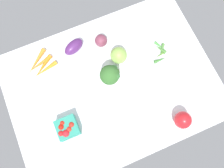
{
  "coord_description": "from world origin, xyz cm",
  "views": [
    {
      "loc": [
        -12.07,
        -28.2,
        115.09
      ],
      "look_at": [
        0.0,
        0.0,
        4.0
      ],
      "focal_mm": 37.19,
      "sensor_mm": 36.0,
      "label": 1
    }
  ],
  "objects_px": {
    "berry_basket": "(67,128)",
    "broccoli_head": "(110,75)",
    "bell_pepper_red": "(183,120)",
    "okra_pile": "(161,52)",
    "red_onion_near_basket": "(101,41)",
    "heirloom_tomato_green": "(119,55)",
    "carrot_bunch": "(41,65)",
    "eggplant": "(74,47)"
  },
  "relations": [
    {
      "from": "carrot_bunch",
      "to": "okra_pile",
      "type": "distance_m",
      "value": 0.62
    },
    {
      "from": "berry_basket",
      "to": "okra_pile",
      "type": "distance_m",
      "value": 0.61
    },
    {
      "from": "berry_basket",
      "to": "broccoli_head",
      "type": "distance_m",
      "value": 0.32
    },
    {
      "from": "bell_pepper_red",
      "to": "heirloom_tomato_green",
      "type": "xyz_separation_m",
      "value": [
        -0.14,
        0.42,
        -0.0
      ]
    },
    {
      "from": "carrot_bunch",
      "to": "eggplant",
      "type": "xyz_separation_m",
      "value": [
        0.19,
        0.02,
        0.02
      ]
    },
    {
      "from": "okra_pile",
      "to": "broccoli_head",
      "type": "relative_size",
      "value": 0.86
    },
    {
      "from": "berry_basket",
      "to": "broccoli_head",
      "type": "height_order",
      "value": "broccoli_head"
    },
    {
      "from": "broccoli_head",
      "to": "carrot_bunch",
      "type": "bearing_deg",
      "value": 144.64
    },
    {
      "from": "heirloom_tomato_green",
      "to": "okra_pile",
      "type": "relative_size",
      "value": 0.75
    },
    {
      "from": "bell_pepper_red",
      "to": "okra_pile",
      "type": "height_order",
      "value": "bell_pepper_red"
    },
    {
      "from": "red_onion_near_basket",
      "to": "berry_basket",
      "type": "bearing_deg",
      "value": -131.93
    },
    {
      "from": "carrot_bunch",
      "to": "red_onion_near_basket",
      "type": "distance_m",
      "value": 0.33
    },
    {
      "from": "okra_pile",
      "to": "eggplant",
      "type": "bearing_deg",
      "value": 154.55
    },
    {
      "from": "eggplant",
      "to": "broccoli_head",
      "type": "relative_size",
      "value": 0.84
    },
    {
      "from": "carrot_bunch",
      "to": "eggplant",
      "type": "distance_m",
      "value": 0.19
    },
    {
      "from": "okra_pile",
      "to": "heirloom_tomato_green",
      "type": "bearing_deg",
      "value": 165.54
    },
    {
      "from": "red_onion_near_basket",
      "to": "bell_pepper_red",
      "type": "height_order",
      "value": "bell_pepper_red"
    },
    {
      "from": "carrot_bunch",
      "to": "okra_pile",
      "type": "bearing_deg",
      "value": -16.29
    },
    {
      "from": "okra_pile",
      "to": "berry_basket",
      "type": "bearing_deg",
      "value": -162.75
    },
    {
      "from": "red_onion_near_basket",
      "to": "heirloom_tomato_green",
      "type": "xyz_separation_m",
      "value": [
        0.05,
        -0.11,
        0.01
      ]
    },
    {
      "from": "eggplant",
      "to": "okra_pile",
      "type": "relative_size",
      "value": 0.98
    },
    {
      "from": "red_onion_near_basket",
      "to": "heirloom_tomato_green",
      "type": "relative_size",
      "value": 0.77
    },
    {
      "from": "carrot_bunch",
      "to": "berry_basket",
      "type": "xyz_separation_m",
      "value": [
        0.02,
        -0.36,
        0.02
      ]
    },
    {
      "from": "carrot_bunch",
      "to": "bell_pepper_red",
      "type": "xyz_separation_m",
      "value": [
        0.53,
        -0.54,
        0.03
      ]
    },
    {
      "from": "berry_basket",
      "to": "broccoli_head",
      "type": "relative_size",
      "value": 0.73
    },
    {
      "from": "broccoli_head",
      "to": "eggplant",
      "type": "bearing_deg",
      "value": 114.62
    },
    {
      "from": "red_onion_near_basket",
      "to": "bell_pepper_red",
      "type": "xyz_separation_m",
      "value": [
        0.19,
        -0.53,
        0.01
      ]
    },
    {
      "from": "berry_basket",
      "to": "bell_pepper_red",
      "type": "bearing_deg",
      "value": -19.32
    },
    {
      "from": "berry_basket",
      "to": "heirloom_tomato_green",
      "type": "height_order",
      "value": "heirloom_tomato_green"
    },
    {
      "from": "red_onion_near_basket",
      "to": "eggplant",
      "type": "xyz_separation_m",
      "value": [
        -0.14,
        0.02,
        -0.0
      ]
    },
    {
      "from": "bell_pepper_red",
      "to": "okra_pile",
      "type": "distance_m",
      "value": 0.37
    },
    {
      "from": "bell_pepper_red",
      "to": "berry_basket",
      "type": "xyz_separation_m",
      "value": [
        -0.51,
        0.18,
        -0.01
      ]
    },
    {
      "from": "red_onion_near_basket",
      "to": "berry_basket",
      "type": "xyz_separation_m",
      "value": [
        -0.32,
        -0.35,
        0.0
      ]
    },
    {
      "from": "bell_pepper_red",
      "to": "okra_pile",
      "type": "xyz_separation_m",
      "value": [
        0.07,
        0.36,
        -0.04
      ]
    },
    {
      "from": "heirloom_tomato_green",
      "to": "broccoli_head",
      "type": "xyz_separation_m",
      "value": [
        -0.09,
        -0.09,
        0.04
      ]
    },
    {
      "from": "bell_pepper_red",
      "to": "eggplant",
      "type": "bearing_deg",
      "value": 121.23
    },
    {
      "from": "berry_basket",
      "to": "okra_pile",
      "type": "bearing_deg",
      "value": 17.25
    },
    {
      "from": "bell_pepper_red",
      "to": "heirloom_tomato_green",
      "type": "distance_m",
      "value": 0.44
    },
    {
      "from": "carrot_bunch",
      "to": "bell_pepper_red",
      "type": "height_order",
      "value": "bell_pepper_red"
    },
    {
      "from": "carrot_bunch",
      "to": "bell_pepper_red",
      "type": "relative_size",
      "value": 1.74
    },
    {
      "from": "carrot_bunch",
      "to": "bell_pepper_red",
      "type": "bearing_deg",
      "value": -45.5
    },
    {
      "from": "red_onion_near_basket",
      "to": "heirloom_tomato_green",
      "type": "bearing_deg",
      "value": -66.65
    }
  ]
}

